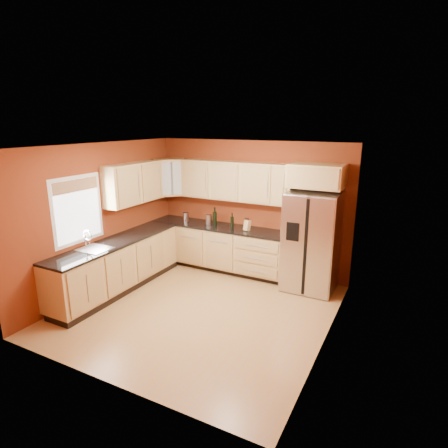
{
  "coord_description": "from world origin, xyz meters",
  "views": [
    {
      "loc": [
        2.87,
        -4.68,
        2.94
      ],
      "look_at": [
        -0.02,
        0.9,
        1.22
      ],
      "focal_mm": 30.0,
      "sensor_mm": 36.0,
      "label": 1
    }
  ],
  "objects_px": {
    "soap_dispenser": "(282,230)",
    "knife_block": "(247,225)",
    "wine_bottle_a": "(215,216)",
    "refrigerator": "(311,242)",
    "canister_left": "(209,219)"
  },
  "relations": [
    {
      "from": "soap_dispenser",
      "to": "wine_bottle_a",
      "type": "bearing_deg",
      "value": 176.12
    },
    {
      "from": "refrigerator",
      "to": "soap_dispenser",
      "type": "height_order",
      "value": "refrigerator"
    },
    {
      "from": "wine_bottle_a",
      "to": "knife_block",
      "type": "xyz_separation_m",
      "value": [
        0.76,
        -0.09,
        -0.08
      ]
    },
    {
      "from": "soap_dispenser",
      "to": "refrigerator",
      "type": "bearing_deg",
      "value": -2.07
    },
    {
      "from": "refrigerator",
      "to": "knife_block",
      "type": "bearing_deg",
      "value": 178.72
    },
    {
      "from": "canister_left",
      "to": "knife_block",
      "type": "xyz_separation_m",
      "value": [
        0.88,
        -0.05,
        0.0
      ]
    },
    {
      "from": "canister_left",
      "to": "knife_block",
      "type": "height_order",
      "value": "knife_block"
    },
    {
      "from": "refrigerator",
      "to": "canister_left",
      "type": "distance_m",
      "value": 2.14
    },
    {
      "from": "canister_left",
      "to": "knife_block",
      "type": "bearing_deg",
      "value": -3.32
    },
    {
      "from": "refrigerator",
      "to": "soap_dispenser",
      "type": "relative_size",
      "value": 9.18
    },
    {
      "from": "refrigerator",
      "to": "canister_left",
      "type": "xyz_separation_m",
      "value": [
        -2.13,
        0.08,
        0.13
      ]
    },
    {
      "from": "knife_block",
      "to": "wine_bottle_a",
      "type": "bearing_deg",
      "value": -169.62
    },
    {
      "from": "soap_dispenser",
      "to": "knife_block",
      "type": "bearing_deg",
      "value": 179.33
    },
    {
      "from": "wine_bottle_a",
      "to": "knife_block",
      "type": "distance_m",
      "value": 0.77
    },
    {
      "from": "wine_bottle_a",
      "to": "soap_dispenser",
      "type": "height_order",
      "value": "wine_bottle_a"
    }
  ]
}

